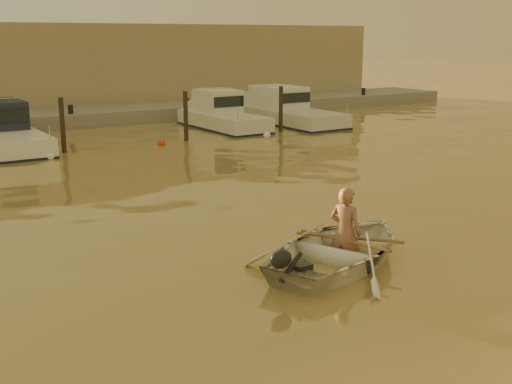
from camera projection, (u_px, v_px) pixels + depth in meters
ground_plane at (287, 257)px, 12.39m from camera, size 160.00×160.00×0.00m
dinghy at (342, 248)px, 12.05m from camera, size 4.61×4.01×0.80m
person at (345, 232)px, 12.06m from camera, size 0.62×0.74×1.74m
outboard_motor at (301, 271)px, 10.86m from camera, size 0.98×0.71×0.70m
oar_port at (349, 238)px, 12.22m from camera, size 1.23×1.77×0.13m
oar_starboard at (344, 240)px, 12.06m from camera, size 0.50×2.07×0.13m
moored_boat_2 at (3, 132)px, 24.33m from camera, size 2.24×7.51×1.75m
moored_boat_4 at (223, 115)px, 29.42m from camera, size 2.00×6.26×1.75m
moored_boat_5 at (287, 110)px, 31.31m from camera, size 2.34×7.81×1.75m
piling_2 at (63, 128)px, 23.33m from camera, size 0.18×0.18×2.20m
piling_3 at (186, 119)px, 25.96m from camera, size 0.18×0.18×2.20m
piling_4 at (281, 111)px, 28.44m from camera, size 0.18×0.18×2.20m
fender_c at (50, 156)px, 22.21m from camera, size 0.30×0.30×0.30m
fender_d at (161, 143)px, 25.04m from camera, size 0.30×0.30×0.30m
fender_e at (267, 135)px, 26.91m from camera, size 0.30×0.30×0.30m
quay at (19, 124)px, 29.90m from camera, size 52.00×4.00×1.00m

